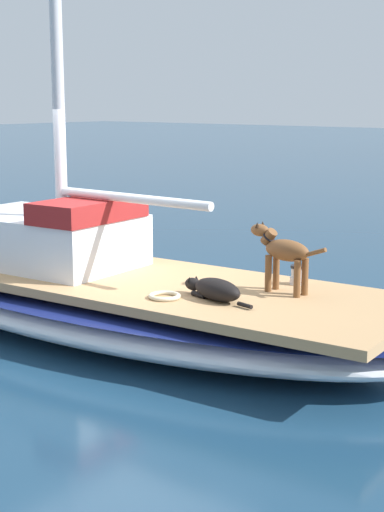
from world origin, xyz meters
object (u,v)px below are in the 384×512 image
object	(u,v)px
deck_winch	(297,275)
coiled_rope	(165,296)
dog_brown	(283,252)
dog_black	(215,289)
sailboat_main	(123,303)

from	to	relation	value
deck_winch	coiled_rope	xyz separation A→B (m)	(-1.34, 0.72, -0.08)
dog_brown	deck_winch	size ratio (longest dim) A/B	4.47
dog_brown	dog_black	world-z (taller)	dog_brown
sailboat_main	dog_black	size ratio (longest dim) A/B	7.81
sailboat_main	deck_winch	xyz separation A→B (m)	(0.86, -1.76, 0.42)
sailboat_main	deck_winch	size ratio (longest dim) A/B	35.29
sailboat_main	coiled_rope	distance (m)	1.19
sailboat_main	deck_winch	world-z (taller)	deck_winch
sailboat_main	deck_winch	distance (m)	2.00
dog_brown	sailboat_main	bearing A→B (deg)	104.11
coiled_rope	dog_black	bearing A→B (deg)	-58.43
dog_brown	dog_black	xyz separation A→B (m)	(-0.68, 0.36, -0.32)
deck_winch	dog_black	bearing A→B (deg)	164.71
sailboat_main	dog_black	xyz separation A→B (m)	(-0.22, -1.46, 0.43)
dog_black	coiled_rope	size ratio (longest dim) A/B	2.93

